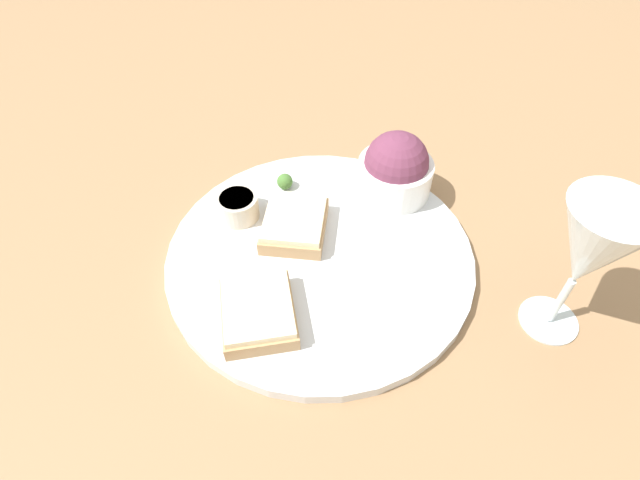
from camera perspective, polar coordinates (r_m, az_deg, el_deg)
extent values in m
plane|color=#93704C|center=(0.58, 0.00, -2.25)|extent=(4.00, 4.00, 0.00)
cylinder|color=silver|center=(0.57, 0.00, -1.80)|extent=(0.35, 0.35, 0.01)
cylinder|color=white|center=(0.63, 8.49, 7.11)|extent=(0.09, 0.09, 0.05)
sphere|color=#6B334C|center=(0.62, 8.72, 8.68)|extent=(0.08, 0.08, 0.08)
cylinder|color=beige|center=(0.61, -9.38, 3.79)|extent=(0.05, 0.05, 0.03)
cylinder|color=beige|center=(0.60, -9.50, 4.50)|extent=(0.04, 0.04, 0.01)
cube|color=tan|center=(0.58, -2.92, 1.63)|extent=(0.11, 0.11, 0.02)
cube|color=beige|center=(0.58, -2.97, 2.52)|extent=(0.10, 0.10, 0.01)
cube|color=tan|center=(0.51, -7.05, -8.33)|extent=(0.11, 0.10, 0.02)
cube|color=beige|center=(0.50, -7.19, -7.50)|extent=(0.10, 0.09, 0.01)
cylinder|color=silver|center=(0.58, 24.65, -8.26)|extent=(0.06, 0.06, 0.01)
cylinder|color=silver|center=(0.55, 25.76, -6.25)|extent=(0.01, 0.01, 0.06)
cone|color=silver|center=(0.50, 28.76, -0.76)|extent=(0.08, 0.08, 0.10)
sphere|color=#477533|center=(0.64, -4.04, 6.70)|extent=(0.02, 0.02, 0.02)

